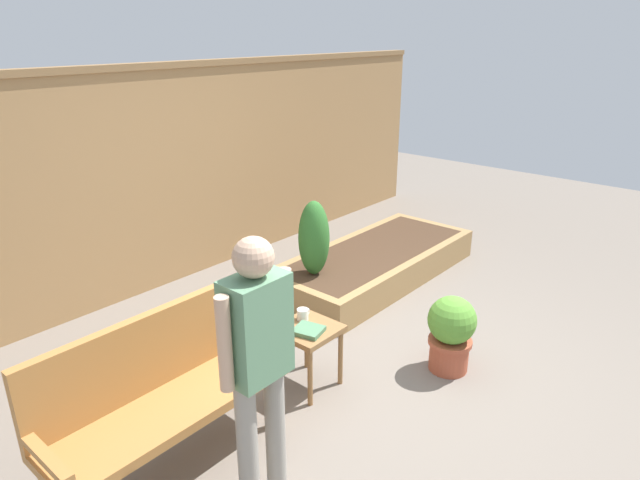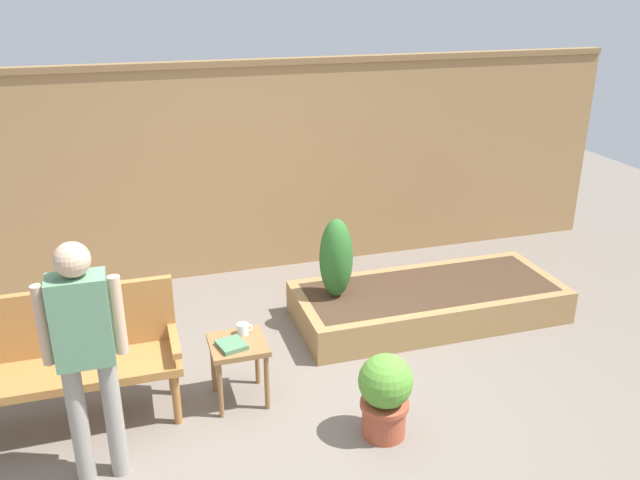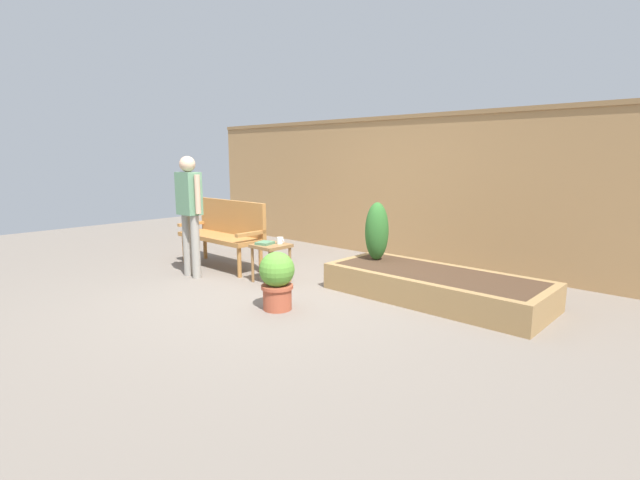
# 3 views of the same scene
# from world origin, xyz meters

# --- Properties ---
(ground_plane) EXTENTS (14.00, 14.00, 0.00)m
(ground_plane) POSITION_xyz_m (0.00, 0.00, 0.00)
(ground_plane) COLOR #70665B
(fence_back) EXTENTS (8.40, 0.14, 2.16)m
(fence_back) POSITION_xyz_m (0.00, 2.60, 1.09)
(fence_back) COLOR #A37A4C
(fence_back) RESTS_ON ground_plane
(garden_bench) EXTENTS (1.44, 0.48, 0.94)m
(garden_bench) POSITION_xyz_m (-1.48, 0.44, 0.54)
(garden_bench) COLOR #A87038
(garden_bench) RESTS_ON ground_plane
(side_table) EXTENTS (0.40, 0.40, 0.48)m
(side_table) POSITION_xyz_m (-0.35, 0.30, 0.40)
(side_table) COLOR olive
(side_table) RESTS_ON ground_plane
(cup_on_table) EXTENTS (0.12, 0.08, 0.08)m
(cup_on_table) POSITION_xyz_m (-0.29, 0.41, 0.52)
(cup_on_table) COLOR white
(cup_on_table) RESTS_ON side_table
(book_on_table) EXTENTS (0.22, 0.23, 0.03)m
(book_on_table) POSITION_xyz_m (-0.41, 0.25, 0.50)
(book_on_table) COLOR #4C7A56
(book_on_table) RESTS_ON side_table
(potted_boxwood) EXTENTS (0.36, 0.36, 0.60)m
(potted_boxwood) POSITION_xyz_m (0.50, -0.37, 0.33)
(potted_boxwood) COLOR #A84C33
(potted_boxwood) RESTS_ON ground_plane
(raised_planter_bed) EXTENTS (2.40, 1.00, 0.30)m
(raised_planter_bed) POSITION_xyz_m (1.51, 1.05, 0.15)
(raised_planter_bed) COLOR #997547
(raised_planter_bed) RESTS_ON ground_plane
(shrub_near_bench) EXTENTS (0.29, 0.29, 0.71)m
(shrub_near_bench) POSITION_xyz_m (0.65, 1.13, 0.65)
(shrub_near_bench) COLOR brown
(shrub_near_bench) RESTS_ON raised_planter_bed
(person_by_bench) EXTENTS (0.47, 0.20, 1.56)m
(person_by_bench) POSITION_xyz_m (-1.31, -0.23, 0.93)
(person_by_bench) COLOR gray
(person_by_bench) RESTS_ON ground_plane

